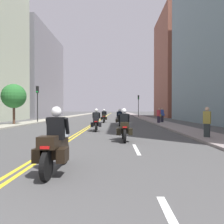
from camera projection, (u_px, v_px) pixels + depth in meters
ground_plane at (105, 117)px, 48.83m from camera, size 264.00×264.00×0.00m
sidewalk_left at (70, 116)px, 48.98m from camera, size 2.25×144.00×0.12m
sidewalk_right at (140, 116)px, 48.68m from camera, size 2.25×144.00×0.12m
centreline_yellow_inner at (105, 117)px, 48.83m from camera, size 0.12×132.00×0.01m
centreline_yellow_outer at (106, 117)px, 48.83m from camera, size 0.12×132.00×0.01m
lane_dashes_white at (122, 121)px, 29.77m from camera, size 0.14×56.40×0.01m
building_right_1 at (217, 28)px, 28.19m from camera, size 6.98×18.20×24.01m
building_left_2 at (33, 75)px, 49.49m from camera, size 8.80×21.13×18.61m
building_right_2 at (178, 66)px, 47.66m from camera, size 7.78×14.87×21.87m
motorcycle_0 at (55, 145)px, 5.53m from camera, size 0.77×2.23×1.65m
motorcycle_1 at (124, 128)px, 11.05m from camera, size 0.77×2.23×1.63m
motorcycle_2 at (96, 122)px, 16.24m from camera, size 0.78×2.26×1.64m
motorcycle_3 at (120, 119)px, 21.64m from camera, size 0.76×2.16×1.65m
motorcycle_4 at (104, 117)px, 26.87m from camera, size 0.76×2.31×1.64m
motorcycle_5 at (120, 116)px, 31.92m from camera, size 0.78×2.24×1.61m
traffic_light_near at (37, 97)px, 26.46m from camera, size 0.28×0.38×4.37m
traffic_light_far at (138, 102)px, 44.66m from camera, size 0.28×0.38×4.47m
pedestrian_0 at (162, 115)px, 25.53m from camera, size 0.51×0.31×1.78m
pedestrian_1 at (207, 123)px, 11.68m from camera, size 0.42×0.39×1.71m
pedestrian_2 at (159, 116)px, 24.34m from camera, size 0.46×0.45×1.75m
street_tree_0 at (14, 96)px, 22.37m from camera, size 2.44×2.44×4.16m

